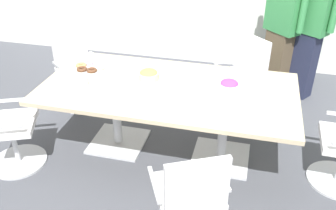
{
  "coord_description": "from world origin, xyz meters",
  "views": [
    {
      "loc": [
        0.75,
        -2.96,
        2.36
      ],
      "look_at": [
        0.0,
        0.0,
        0.55
      ],
      "focal_mm": 39.08,
      "sensor_mm": 36.0,
      "label": 1
    }
  ],
  "objects_px": {
    "office_chair_3": "(242,80)",
    "office_chair_4": "(79,73)",
    "office_chair_1": "(189,202)",
    "person_standing_0": "(283,25)",
    "donut_platter": "(90,67)",
    "snack_bowl_candy_mix": "(229,86)",
    "napkin_pile": "(75,85)",
    "person_standing_1": "(310,25)",
    "snack_bowl_cookies": "(149,75)",
    "plate_stack": "(198,74)",
    "conference_table": "(168,98)",
    "office_chair_0": "(5,129)"
  },
  "relations": [
    {
      "from": "office_chair_3",
      "to": "plate_stack",
      "type": "xyz_separation_m",
      "value": [
        -0.42,
        -0.71,
        0.36
      ]
    },
    {
      "from": "office_chair_4",
      "to": "person_standing_1",
      "type": "distance_m",
      "value": 2.87
    },
    {
      "from": "snack_bowl_candy_mix",
      "to": "plate_stack",
      "type": "bearing_deg",
      "value": 143.87
    },
    {
      "from": "snack_bowl_candy_mix",
      "to": "conference_table",
      "type": "bearing_deg",
      "value": -173.56
    },
    {
      "from": "office_chair_4",
      "to": "office_chair_3",
      "type": "bearing_deg",
      "value": 135.99
    },
    {
      "from": "donut_platter",
      "to": "plate_stack",
      "type": "relative_size",
      "value": 1.49
    },
    {
      "from": "plate_stack",
      "to": "office_chair_3",
      "type": "bearing_deg",
      "value": 59.18
    },
    {
      "from": "office_chair_0",
      "to": "napkin_pile",
      "type": "xyz_separation_m",
      "value": [
        0.62,
        0.34,
        0.38
      ]
    },
    {
      "from": "donut_platter",
      "to": "snack_bowl_candy_mix",
      "type": "bearing_deg",
      "value": -5.2
    },
    {
      "from": "conference_table",
      "to": "office_chair_3",
      "type": "height_order",
      "value": "office_chair_3"
    },
    {
      "from": "donut_platter",
      "to": "plate_stack",
      "type": "height_order",
      "value": "donut_platter"
    },
    {
      "from": "office_chair_1",
      "to": "person_standing_0",
      "type": "bearing_deg",
      "value": 50.01
    },
    {
      "from": "office_chair_0",
      "to": "person_standing_0",
      "type": "bearing_deg",
      "value": 108.7
    },
    {
      "from": "office_chair_3",
      "to": "snack_bowl_candy_mix",
      "type": "distance_m",
      "value": 1.03
    },
    {
      "from": "office_chair_0",
      "to": "person_standing_0",
      "type": "relative_size",
      "value": 0.52
    },
    {
      "from": "office_chair_1",
      "to": "plate_stack",
      "type": "bearing_deg",
      "value": 71.13
    },
    {
      "from": "office_chair_4",
      "to": "donut_platter",
      "type": "xyz_separation_m",
      "value": [
        0.43,
        -0.51,
        0.36
      ]
    },
    {
      "from": "conference_table",
      "to": "office_chair_0",
      "type": "relative_size",
      "value": 2.64
    },
    {
      "from": "office_chair_3",
      "to": "snack_bowl_cookies",
      "type": "bearing_deg",
      "value": 89.81
    },
    {
      "from": "donut_platter",
      "to": "office_chair_0",
      "type": "bearing_deg",
      "value": -126.06
    },
    {
      "from": "office_chair_3",
      "to": "plate_stack",
      "type": "distance_m",
      "value": 0.9
    },
    {
      "from": "office_chair_0",
      "to": "napkin_pile",
      "type": "relative_size",
      "value": 5.17
    },
    {
      "from": "snack_bowl_cookies",
      "to": "office_chair_4",
      "type": "bearing_deg",
      "value": 151.42
    },
    {
      "from": "office_chair_0",
      "to": "conference_table",
      "type": "bearing_deg",
      "value": 88.87
    },
    {
      "from": "person_standing_1",
      "to": "office_chair_3",
      "type": "bearing_deg",
      "value": 75.46
    },
    {
      "from": "office_chair_3",
      "to": "office_chair_4",
      "type": "distance_m",
      "value": 1.99
    },
    {
      "from": "office_chair_1",
      "to": "plate_stack",
      "type": "relative_size",
      "value": 4.35
    },
    {
      "from": "office_chair_0",
      "to": "donut_platter",
      "type": "relative_size",
      "value": 2.92
    },
    {
      "from": "napkin_pile",
      "to": "office_chair_4",
      "type": "bearing_deg",
      "value": 116.8
    },
    {
      "from": "office_chair_3",
      "to": "napkin_pile",
      "type": "distance_m",
      "value": 1.98
    },
    {
      "from": "office_chair_1",
      "to": "snack_bowl_cookies",
      "type": "xyz_separation_m",
      "value": [
        -0.65,
        1.18,
        0.39
      ]
    },
    {
      "from": "office_chair_4",
      "to": "snack_bowl_cookies",
      "type": "height_order",
      "value": "office_chair_4"
    },
    {
      "from": "conference_table",
      "to": "office_chair_0",
      "type": "xyz_separation_m",
      "value": [
        -1.45,
        -0.58,
        -0.22
      ]
    },
    {
      "from": "plate_stack",
      "to": "napkin_pile",
      "type": "distance_m",
      "value": 1.2
    },
    {
      "from": "office_chair_4",
      "to": "person_standing_0",
      "type": "xyz_separation_m",
      "value": [
        2.36,
        0.94,
        0.5
      ]
    },
    {
      "from": "donut_platter",
      "to": "office_chair_4",
      "type": "bearing_deg",
      "value": 130.0
    },
    {
      "from": "office_chair_3",
      "to": "office_chair_4",
      "type": "bearing_deg",
      "value": 52.95
    },
    {
      "from": "person_standing_1",
      "to": "snack_bowl_cookies",
      "type": "relative_size",
      "value": 9.09
    },
    {
      "from": "snack_bowl_candy_mix",
      "to": "office_chair_3",
      "type": "bearing_deg",
      "value": 84.77
    },
    {
      "from": "plate_stack",
      "to": "donut_platter",
      "type": "bearing_deg",
      "value": -174.24
    },
    {
      "from": "office_chair_3",
      "to": "napkin_pile",
      "type": "bearing_deg",
      "value": 84.27
    },
    {
      "from": "snack_bowl_candy_mix",
      "to": "napkin_pile",
      "type": "xyz_separation_m",
      "value": [
        -1.4,
        -0.31,
        -0.01
      ]
    },
    {
      "from": "office_chair_1",
      "to": "person_standing_0",
      "type": "relative_size",
      "value": 0.52
    },
    {
      "from": "office_chair_1",
      "to": "office_chair_4",
      "type": "distance_m",
      "value": 2.48
    },
    {
      "from": "conference_table",
      "to": "person_standing_1",
      "type": "relative_size",
      "value": 1.34
    },
    {
      "from": "plate_stack",
      "to": "office_chair_1",
      "type": "bearing_deg",
      "value": -81.8
    },
    {
      "from": "office_chair_0",
      "to": "office_chair_4",
      "type": "height_order",
      "value": "same"
    },
    {
      "from": "person_standing_1",
      "to": "napkin_pile",
      "type": "relative_size",
      "value": 10.19
    },
    {
      "from": "conference_table",
      "to": "office_chair_1",
      "type": "xyz_separation_m",
      "value": [
        0.43,
        -1.07,
        -0.22
      ]
    },
    {
      "from": "office_chair_3",
      "to": "person_standing_0",
      "type": "relative_size",
      "value": 0.52
    }
  ]
}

